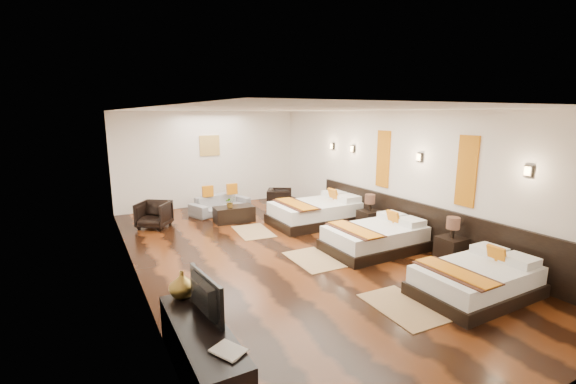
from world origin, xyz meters
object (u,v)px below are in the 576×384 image
bed_near (477,280)px  figurine (182,284)px  nightstand_a (451,247)px  tv_console (202,350)px  armchair_right (280,199)px  bed_far (317,212)px  armchair_left (154,215)px  coffee_table (234,214)px  bed_mid (376,238)px  nightstand_b (369,218)px  book (220,357)px  tv (199,297)px  table_plant (230,202)px  sofa (221,204)px

bed_near → figurine: bearing=166.9°
nightstand_a → figurine: 4.96m
tv_console → armchair_right: size_ratio=2.65×
bed_far → nightstand_a: bearing=-77.7°
nightstand_a → armchair_left: 6.67m
coffee_table → bed_mid: bearing=-62.2°
nightstand_b → armchair_right: bearing=108.2°
bed_near → bed_mid: size_ratio=0.94×
bed_far → armchair_left: bed_far is taller
nightstand_b → armchair_right: size_ratio=1.30×
nightstand_a → bed_near: bearing=-124.9°
bed_near → nightstand_b: size_ratio=2.14×
book → armchair_left: bearing=85.3°
tv_console → figurine: bearing=90.0°
nightstand_b → tv: size_ratio=1.07×
bed_near → nightstand_a: (0.75, 1.08, 0.06)m
nightstand_a → tv: tv is taller
book → armchair_right: size_ratio=0.45×
nightstand_b → tv_console: bearing=-147.5°
nightstand_a → table_plant: (-2.65, 4.49, 0.24)m
nightstand_b → table_plant: size_ratio=3.07×
tv_console → table_plant: 5.82m
bed_far → sofa: size_ratio=1.31×
tv → book: tv is taller
nightstand_a → tv: 4.96m
table_plant → tv_console: bearing=-113.3°
bed_near → tv_console: bearing=177.0°
nightstand_a → armchair_left: size_ratio=1.24×
tv → coffee_table: tv is taller
bed_near → sofa: size_ratio=1.11×
bed_far → tv: size_ratio=2.72×
tv → armchair_right: (3.97, 5.76, -0.48)m
sofa → bed_mid: bearing=-87.3°
bed_near → figurine: figurine is taller
bed_far → tv_console: bearing=-134.5°
bed_near → figurine: 4.33m
nightstand_a → tv: (-4.89, -0.66, 0.48)m
armchair_right → table_plant: table_plant is taller
bed_near → bed_mid: 2.28m
figurine → coffee_table: bearing=62.5°
sofa → figurine: bearing=-132.2°
nightstand_b → coffee_table: nightstand_b is taller
nightstand_a → armchair_left: bearing=131.4°
nightstand_b → bed_mid: bearing=-124.5°
bed_mid → tv_console: size_ratio=1.12×
nightstand_b → sofa: size_ratio=0.52×
nightstand_a → coffee_table: 5.21m
armchair_right → sofa: bearing=104.3°
sofa → coffee_table: (0.00, -1.05, -0.05)m
book → sofa: size_ratio=0.18×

